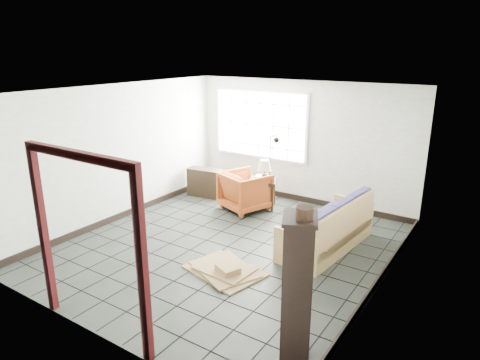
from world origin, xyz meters
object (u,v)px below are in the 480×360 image
Objects in this scene: futon_sofa at (330,230)px; side_table at (263,184)px; armchair at (245,189)px; tall_shelf at (297,289)px.

futon_sofa is 2.22m from side_table.
side_table is (0.23, 0.31, 0.05)m from armchair.
armchair is at bearing 105.12° from tall_shelf.
armchair is 1.22× the size of side_table.
armchair is at bearing 166.46° from futon_sofa.
armchair is at bearing -126.78° from side_table.
side_table is at bearing 100.45° from tall_shelf.
armchair is 0.39m from side_table.
futon_sofa is 2.82m from tall_shelf.
futon_sofa is at bearing 79.92° from tall_shelf.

